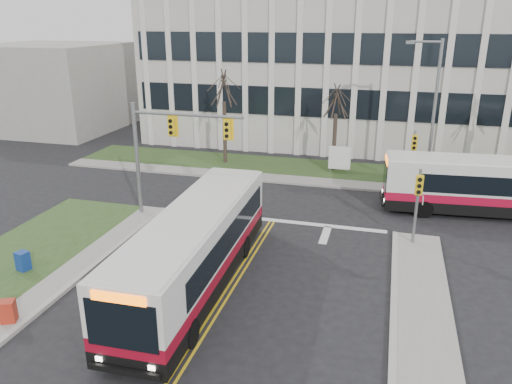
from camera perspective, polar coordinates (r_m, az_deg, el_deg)
The scene contains 16 objects.
ground at distance 19.94m, azimuth -3.67°, elevation -12.01°, with size 120.00×120.00×0.00m, color black.
sidewalk_cross at distance 32.92m, azimuth 13.31°, elevation 0.59°, with size 44.00×1.60×0.14m, color #9E9B93.
building_lawn at distance 35.59m, azimuth 13.52°, elevation 1.97°, with size 44.00×5.00×0.12m, color #2A491F.
office_building at distance 46.27m, azimuth 14.77°, elevation 13.32°, with size 40.00×16.00×12.00m, color beige.
building_annex at distance 53.04m, azimuth -21.98°, elevation 11.09°, with size 12.00×12.00×8.00m, color #9E9B93.
mast_arm_signal at distance 26.54m, azimuth -10.43°, elevation 5.73°, with size 6.11×0.38×6.20m.
signal_pole_near at distance 24.32m, azimuth 18.00°, elevation -0.50°, with size 0.34×0.39×3.80m.
signal_pole_far at distance 32.46m, azimuth 17.54°, elevation 4.43°, with size 0.34×0.39×3.80m.
streetlight at distance 32.76m, azimuth 19.45°, elevation 9.18°, with size 2.15×0.25×9.20m.
directory_sign at distance 34.94m, azimuth 9.53°, elevation 3.82°, with size 1.50×0.12×2.00m.
tree_left at distance 36.33m, azimuth -3.70°, elevation 11.64°, with size 1.80×1.80×7.70m.
tree_mid at distance 34.89m, azimuth 9.17°, elevation 10.07°, with size 1.80×1.80×6.82m.
bus_main at distance 20.13m, azimuth -6.89°, elevation -6.62°, with size 2.60×11.99×3.20m, color silver, non-canonical shape.
bus_cross at distance 30.17m, azimuth 25.49°, elevation 0.40°, with size 2.50×11.55×3.08m, color silver, non-canonical shape.
newspaper_box_blue at distance 23.72m, azimuth -25.08°, elevation -7.26°, with size 0.50×0.45×0.95m, color navy.
newspaper_box_red at distance 20.17m, azimuth -26.45°, elevation -12.27°, with size 0.50×0.45×0.95m, color #A92715.
Camera 1 is at (5.68, -16.06, 10.36)m, focal length 35.00 mm.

